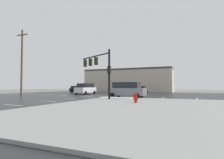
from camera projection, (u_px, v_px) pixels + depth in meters
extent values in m
plane|color=slate|center=(95.00, 96.00, 27.47)|extent=(120.00, 120.00, 0.00)
cube|color=#232326|center=(95.00, 96.00, 27.47)|extent=(44.00, 44.00, 0.02)
cube|color=gray|center=(172.00, 109.00, 11.79)|extent=(18.00, 18.00, 0.14)
cube|color=white|center=(116.00, 98.00, 21.86)|extent=(4.00, 1.60, 0.06)
cube|color=silver|center=(13.00, 105.00, 14.55)|extent=(2.00, 0.15, 0.01)
cube|color=silver|center=(48.00, 101.00, 18.24)|extent=(2.00, 0.15, 0.01)
cube|color=silver|center=(72.00, 99.00, 21.93)|extent=(2.00, 0.15, 0.01)
cube|color=silver|center=(88.00, 97.00, 25.62)|extent=(2.00, 0.15, 0.01)
cube|color=silver|center=(101.00, 96.00, 29.31)|extent=(2.00, 0.15, 0.01)
cube|color=silver|center=(111.00, 95.00, 33.00)|extent=(2.00, 0.15, 0.01)
cube|color=silver|center=(118.00, 94.00, 36.69)|extent=(2.00, 0.15, 0.01)
cube|color=silver|center=(125.00, 93.00, 40.38)|extent=(2.00, 0.15, 0.01)
cube|color=silver|center=(130.00, 92.00, 44.07)|extent=(2.00, 0.15, 0.01)
cube|color=silver|center=(11.00, 94.00, 34.39)|extent=(0.15, 2.00, 0.01)
cube|color=silver|center=(27.00, 95.00, 32.85)|extent=(0.15, 2.00, 0.01)
cube|color=silver|center=(44.00, 95.00, 31.31)|extent=(0.15, 2.00, 0.01)
cube|color=silver|center=(63.00, 95.00, 29.77)|extent=(0.15, 2.00, 0.01)
cube|color=silver|center=(84.00, 96.00, 28.24)|extent=(0.15, 2.00, 0.01)
cube|color=silver|center=(107.00, 96.00, 26.70)|extent=(0.15, 2.00, 0.01)
cube|color=silver|center=(133.00, 97.00, 25.16)|extent=(0.15, 2.00, 0.01)
cube|color=silver|center=(163.00, 98.00, 23.62)|extent=(0.15, 2.00, 0.01)
cube|color=silver|center=(197.00, 99.00, 22.09)|extent=(0.15, 2.00, 0.01)
cube|color=silver|center=(105.00, 98.00, 22.43)|extent=(0.45, 7.00, 0.01)
cylinder|color=black|center=(109.00, 74.00, 20.01)|extent=(0.22, 0.22, 5.50)
cylinder|color=black|center=(95.00, 56.00, 22.44)|extent=(5.25, 3.06, 0.14)
cube|color=black|center=(96.00, 61.00, 22.19)|extent=(0.42, 0.45, 0.95)
sphere|color=red|center=(95.00, 59.00, 22.32)|extent=(0.20, 0.20, 0.20)
cube|color=black|center=(90.00, 62.00, 23.24)|extent=(0.42, 0.45, 0.95)
sphere|color=red|center=(90.00, 60.00, 23.38)|extent=(0.20, 0.20, 0.20)
cube|color=black|center=(85.00, 63.00, 24.30)|extent=(0.42, 0.45, 0.95)
sphere|color=red|center=(85.00, 61.00, 24.44)|extent=(0.20, 0.20, 0.20)
cube|color=black|center=(109.00, 70.00, 20.02)|extent=(0.28, 0.36, 0.90)
cylinder|color=red|center=(136.00, 99.00, 15.39)|extent=(0.26, 0.26, 0.60)
sphere|color=red|center=(136.00, 95.00, 15.40)|extent=(0.25, 0.25, 0.25)
cylinder|color=red|center=(134.00, 99.00, 15.46)|extent=(0.12, 0.11, 0.11)
cylinder|color=red|center=(138.00, 99.00, 15.32)|extent=(0.12, 0.11, 0.11)
cube|color=#BCB29E|center=(129.00, 81.00, 51.12)|extent=(23.97, 8.00, 5.79)
cube|color=#3F3D3A|center=(128.00, 70.00, 51.24)|extent=(23.97, 8.00, 0.50)
cube|color=white|center=(86.00, 90.00, 34.01)|extent=(1.96, 4.80, 0.95)
cube|color=black|center=(86.00, 85.00, 34.04)|extent=(1.80, 3.36, 0.75)
cylinder|color=black|center=(86.00, 92.00, 35.88)|extent=(0.22, 0.66, 0.66)
cylinder|color=black|center=(94.00, 92.00, 35.12)|extent=(0.22, 0.66, 0.66)
cylinder|color=black|center=(76.00, 93.00, 32.87)|extent=(0.22, 0.66, 0.66)
cylinder|color=black|center=(86.00, 93.00, 32.11)|extent=(0.22, 0.66, 0.66)
sphere|color=white|center=(89.00, 90.00, 36.42)|extent=(0.18, 0.18, 0.18)
sphere|color=white|center=(95.00, 90.00, 35.94)|extent=(0.18, 0.18, 0.18)
cube|color=slate|center=(127.00, 92.00, 23.48)|extent=(4.90, 2.21, 0.95)
cube|color=black|center=(127.00, 85.00, 23.51)|extent=(3.45, 1.97, 0.75)
cylinder|color=black|center=(112.00, 95.00, 23.29)|extent=(0.67, 0.26, 0.66)
cylinder|color=black|center=(118.00, 95.00, 25.05)|extent=(0.67, 0.26, 0.66)
cylinder|color=black|center=(137.00, 96.00, 21.87)|extent=(0.67, 0.26, 0.66)
cylinder|color=black|center=(141.00, 95.00, 23.63)|extent=(0.67, 0.26, 0.66)
sphere|color=white|center=(109.00, 92.00, 23.93)|extent=(0.18, 0.18, 0.18)
sphere|color=white|center=(113.00, 91.00, 25.06)|extent=(0.18, 0.18, 0.18)
cube|color=black|center=(80.00, 90.00, 42.36)|extent=(4.60, 2.06, 0.70)
cube|color=black|center=(77.00, 87.00, 42.61)|extent=(2.57, 1.80, 0.55)
cylinder|color=black|center=(87.00, 91.00, 42.69)|extent=(0.67, 0.26, 0.66)
cylinder|color=black|center=(84.00, 91.00, 41.00)|extent=(0.67, 0.26, 0.66)
cylinder|color=black|center=(76.00, 91.00, 43.70)|extent=(0.67, 0.26, 0.66)
cylinder|color=black|center=(72.00, 91.00, 42.00)|extent=(0.67, 0.26, 0.66)
sphere|color=white|center=(89.00, 90.00, 42.18)|extent=(0.18, 0.18, 0.18)
sphere|color=white|center=(87.00, 90.00, 41.09)|extent=(0.18, 0.18, 0.18)
cube|color=#B21919|center=(142.00, 90.00, 37.52)|extent=(1.99, 4.57, 0.70)
cube|color=black|center=(141.00, 87.00, 36.91)|extent=(1.76, 2.54, 0.55)
cylinder|color=black|center=(139.00, 92.00, 39.25)|extent=(0.25, 0.67, 0.66)
cylinder|color=black|center=(147.00, 92.00, 38.63)|extent=(0.25, 0.67, 0.66)
cylinder|color=black|center=(136.00, 92.00, 36.38)|extent=(0.25, 0.67, 0.66)
cylinder|color=black|center=(145.00, 92.00, 35.76)|extent=(0.25, 0.67, 0.66)
sphere|color=white|center=(141.00, 90.00, 39.78)|extent=(0.18, 0.18, 0.18)
sphere|color=white|center=(146.00, 90.00, 39.39)|extent=(0.18, 0.18, 0.18)
cylinder|color=brown|center=(22.00, 63.00, 28.32)|extent=(0.28, 0.28, 10.41)
cube|color=brown|center=(22.00, 35.00, 28.48)|extent=(2.20, 0.14, 0.14)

